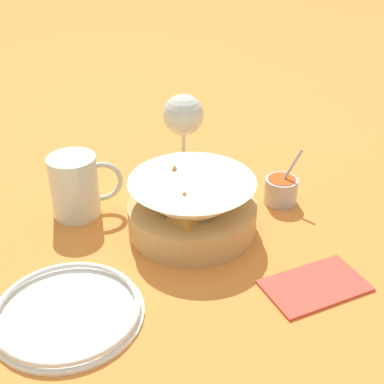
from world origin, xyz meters
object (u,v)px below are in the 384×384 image
(food_basket, at_px, (192,208))
(side_plate, at_px, (68,311))
(wine_glass, at_px, (183,118))
(beer_mug, at_px, (76,188))
(sauce_cup, at_px, (281,189))

(food_basket, height_order, side_plate, food_basket)
(wine_glass, bearing_deg, food_basket, -99.49)
(food_basket, relative_size, wine_glass, 1.35)
(beer_mug, bearing_deg, food_basket, -28.18)
(food_basket, height_order, sauce_cup, same)
(sauce_cup, relative_size, side_plate, 0.50)
(sauce_cup, relative_size, beer_mug, 0.82)
(food_basket, distance_m, wine_glass, 0.21)
(food_basket, distance_m, side_plate, 0.25)
(food_basket, distance_m, beer_mug, 0.19)
(sauce_cup, height_order, beer_mug, beer_mug)
(food_basket, relative_size, side_plate, 1.03)
(side_plate, bearing_deg, wine_glass, 56.18)
(beer_mug, bearing_deg, wine_glass, 27.67)
(food_basket, bearing_deg, beer_mug, 151.82)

